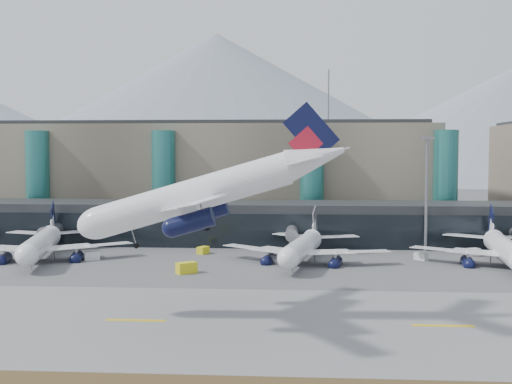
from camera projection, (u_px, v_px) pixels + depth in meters
The scene contains 18 objects.
ground at pixel (289, 297), 98.28m from camera, with size 900.00×900.00×0.00m, color #515154.
runway_strip at pixel (287, 323), 83.34m from camera, with size 400.00×40.00×0.04m, color slate.
runway_markings at pixel (287, 323), 83.34m from camera, with size 128.00×1.00×0.02m.
concourse at pixel (292, 223), 155.45m from camera, with size 170.00×27.00×10.00m.
terminal_main at pixel (209, 175), 188.59m from camera, with size 130.00×30.00×31.00m.
teal_towers at pixel (237, 183), 172.09m from camera, with size 116.40×19.40×46.00m.
mountain_ridge at pixel (318, 120), 472.78m from camera, with size 910.00×400.00×110.00m.
lightmast_mid at pixel (426, 187), 143.19m from camera, with size 3.00×1.20×25.60m.
hero_jet at pixel (218, 182), 83.82m from camera, with size 37.03×38.39×12.36m.
jet_parked_left at pixel (43, 236), 133.79m from camera, with size 37.64×38.61×12.42m.
jet_parked_mid at pixel (305, 240), 130.13m from camera, with size 35.62×36.21×11.67m.
jet_parked_right at pixel (502, 241), 127.60m from camera, with size 37.33×37.19×12.10m.
veh_a at pixel (92, 256), 132.17m from camera, with size 3.08×1.73×1.73m, color silver.
veh_b at pixel (203, 250), 140.12m from camera, with size 2.72×1.67×1.57m, color yellow.
veh_c at pixel (275, 259), 127.80m from camera, with size 3.11×1.64×1.73m, color #49494E.
veh_d at pixel (473, 252), 136.90m from camera, with size 2.95×1.58×1.69m, color silver.
veh_g at pixel (421, 256), 132.06m from camera, with size 2.58×1.50×1.50m, color silver.
veh_h at pixel (186, 268), 117.67m from camera, with size 3.64×1.91×2.01m, color yellow.
Camera 1 is at (1.41, -97.19, 22.28)m, focal length 45.00 mm.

